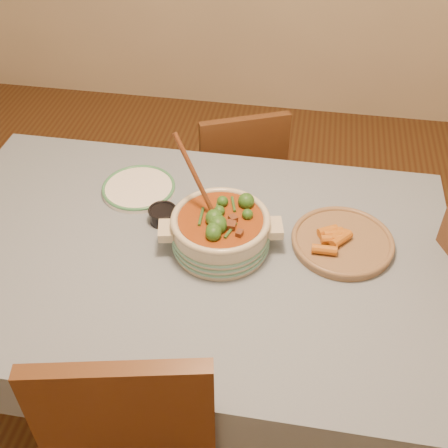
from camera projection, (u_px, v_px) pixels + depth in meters
name	position (u px, v px, depth m)	size (l,w,h in m)	color
floor	(194.00, 382.00, 2.28)	(4.50, 4.50, 0.00)	#4C2915
dining_table	(187.00, 269.00, 1.84)	(1.68, 1.08, 0.76)	brown
stew_casserole	(220.00, 229.00, 1.73)	(0.39, 0.35, 0.36)	beige
white_plate	(139.00, 188.00, 1.99)	(0.34, 0.34, 0.02)	white
condiment_bowl	(163.00, 214.00, 1.86)	(0.12, 0.12, 0.05)	black
fried_plate	(343.00, 240.00, 1.78)	(0.39, 0.39, 0.05)	olive
chair_far	(238.00, 175.00, 2.56)	(0.50, 0.50, 0.81)	brown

